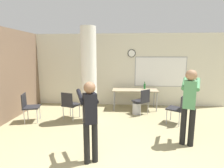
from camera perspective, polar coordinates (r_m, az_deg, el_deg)
The scene contains 11 objects.
wall_back at distance 6.93m, azimuth 3.92°, elevation 4.56°, with size 8.00×0.15×2.80m.
support_pillar at distance 5.18m, azimuth -7.51°, elevation 2.76°, with size 0.45×0.45×2.80m.
folding_table at distance 6.51m, azimuth 7.50°, elevation -2.18°, with size 1.64×0.70×0.74m.
bottle_on_table at distance 6.63m, azimuth 10.60°, elevation -0.69°, with size 0.07×0.07×0.27m.
waste_bin at distance 6.06m, azimuth 7.94°, elevation -7.91°, with size 0.27×0.27×0.39m.
chair_near_pillar at distance 5.60m, azimuth -13.63°, elevation -6.20°, with size 0.56×0.56×0.87m.
chair_mid_room at distance 5.42m, azimuth 20.74°, elevation -7.10°, with size 0.61×0.61×0.87m.
chair_table_right at distance 5.96m, azimuth 9.84°, elevation -5.09°, with size 0.62×0.62×0.87m.
chair_by_left_wall at distance 5.81m, azimuth -25.46°, elevation -6.31°, with size 0.54×0.54×0.87m.
person_playing_front at distance 3.26m, azimuth -7.24°, elevation -10.29°, with size 0.51×0.62×1.55m.
person_playing_side at distance 4.18m, azimuth 23.93°, elevation -5.26°, with size 0.54×0.71×1.70m.
Camera 1 is at (0.04, -1.84, 2.02)m, focal length 28.00 mm.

